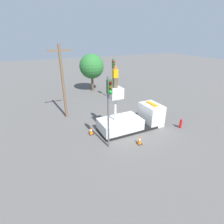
{
  "coord_description": "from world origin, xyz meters",
  "views": [
    {
      "loc": [
        -7.74,
        -12.55,
        8.21
      ],
      "look_at": [
        -2.08,
        -0.92,
        2.55
      ],
      "focal_mm": 28.0,
      "sensor_mm": 36.0,
      "label": 1
    }
  ],
  "objects_px": {
    "worker": "(115,77)",
    "tree_left_bg": "(92,66)",
    "traffic_light_across": "(113,71)",
    "bucket_truck": "(132,120)",
    "traffic_cone_rear": "(91,131)",
    "traffic_light_pole": "(109,101)",
    "utility_pole": "(63,80)",
    "traffic_cone_curbside": "(140,140)",
    "fire_hydrant": "(181,124)"
  },
  "relations": [
    {
      "from": "tree_left_bg",
      "to": "utility_pole",
      "type": "height_order",
      "value": "utility_pole"
    },
    {
      "from": "traffic_cone_rear",
      "to": "fire_hydrant",
      "type": "bearing_deg",
      "value": -18.11
    },
    {
      "from": "bucket_truck",
      "to": "fire_hydrant",
      "type": "distance_m",
      "value": 4.74
    },
    {
      "from": "traffic_cone_rear",
      "to": "utility_pole",
      "type": "relative_size",
      "value": 0.1
    },
    {
      "from": "fire_hydrant",
      "to": "traffic_cone_curbside",
      "type": "xyz_separation_m",
      "value": [
        -5.12,
        -0.57,
        -0.09
      ]
    },
    {
      "from": "bucket_truck",
      "to": "traffic_cone_curbside",
      "type": "xyz_separation_m",
      "value": [
        -0.85,
        -2.59,
        -0.47
      ]
    },
    {
      "from": "fire_hydrant",
      "to": "traffic_cone_rear",
      "type": "relative_size",
      "value": 1.3
    },
    {
      "from": "bucket_truck",
      "to": "traffic_cone_rear",
      "type": "distance_m",
      "value": 3.98
    },
    {
      "from": "fire_hydrant",
      "to": "tree_left_bg",
      "type": "relative_size",
      "value": 0.16
    },
    {
      "from": "bucket_truck",
      "to": "traffic_light_pole",
      "type": "height_order",
      "value": "traffic_light_pole"
    },
    {
      "from": "fire_hydrant",
      "to": "traffic_light_pole",
      "type": "bearing_deg",
      "value": 179.6
    },
    {
      "from": "fire_hydrant",
      "to": "traffic_cone_curbside",
      "type": "height_order",
      "value": "fire_hydrant"
    },
    {
      "from": "utility_pole",
      "to": "worker",
      "type": "bearing_deg",
      "value": -58.17
    },
    {
      "from": "bucket_truck",
      "to": "traffic_light_pole",
      "type": "relative_size",
      "value": 1.11
    },
    {
      "from": "traffic_light_across",
      "to": "traffic_cone_curbside",
      "type": "xyz_separation_m",
      "value": [
        -2.92,
        -10.8,
        -3.54
      ]
    },
    {
      "from": "traffic_light_across",
      "to": "fire_hydrant",
      "type": "relative_size",
      "value": 5.85
    },
    {
      "from": "traffic_light_across",
      "to": "traffic_cone_curbside",
      "type": "bearing_deg",
      "value": -105.13
    },
    {
      "from": "bucket_truck",
      "to": "traffic_light_across",
      "type": "distance_m",
      "value": 9.0
    },
    {
      "from": "fire_hydrant",
      "to": "bucket_truck",
      "type": "bearing_deg",
      "value": 154.6
    },
    {
      "from": "bucket_truck",
      "to": "traffic_cone_rear",
      "type": "height_order",
      "value": "bucket_truck"
    },
    {
      "from": "worker",
      "to": "traffic_cone_curbside",
      "type": "height_order",
      "value": "worker"
    },
    {
      "from": "traffic_cone_curbside",
      "to": "tree_left_bg",
      "type": "relative_size",
      "value": 0.14
    },
    {
      "from": "traffic_light_pole",
      "to": "traffic_cone_curbside",
      "type": "relative_size",
      "value": 7.2
    },
    {
      "from": "traffic_light_across",
      "to": "traffic_cone_rear",
      "type": "bearing_deg",
      "value": -128.26
    },
    {
      "from": "traffic_cone_rear",
      "to": "traffic_cone_curbside",
      "type": "distance_m",
      "value": 4.44
    },
    {
      "from": "worker",
      "to": "traffic_light_pole",
      "type": "distance_m",
      "value": 2.73
    },
    {
      "from": "worker",
      "to": "utility_pole",
      "type": "relative_size",
      "value": 0.23
    },
    {
      "from": "traffic_light_pole",
      "to": "traffic_light_across",
      "type": "bearing_deg",
      "value": 62.19
    },
    {
      "from": "utility_pole",
      "to": "fire_hydrant",
      "type": "bearing_deg",
      "value": -38.0
    },
    {
      "from": "traffic_light_pole",
      "to": "traffic_cone_curbside",
      "type": "xyz_separation_m",
      "value": [
        2.45,
        -0.62,
        -3.62
      ]
    },
    {
      "from": "worker",
      "to": "tree_left_bg",
      "type": "distance_m",
      "value": 13.86
    },
    {
      "from": "bucket_truck",
      "to": "tree_left_bg",
      "type": "xyz_separation_m",
      "value": [
        0.98,
        13.52,
        3.01
      ]
    },
    {
      "from": "bucket_truck",
      "to": "worker",
      "type": "height_order",
      "value": "worker"
    },
    {
      "from": "tree_left_bg",
      "to": "traffic_light_across",
      "type": "bearing_deg",
      "value": -78.43
    },
    {
      "from": "worker",
      "to": "tree_left_bg",
      "type": "height_order",
      "value": "worker"
    },
    {
      "from": "traffic_cone_curbside",
      "to": "utility_pole",
      "type": "xyz_separation_m",
      "value": [
        -4.22,
        7.87,
        3.71
      ]
    },
    {
      "from": "bucket_truck",
      "to": "traffic_cone_curbside",
      "type": "relative_size",
      "value": 7.96
    },
    {
      "from": "worker",
      "to": "traffic_light_across",
      "type": "distance_m",
      "value": 9.15
    },
    {
      "from": "utility_pole",
      "to": "traffic_light_pole",
      "type": "bearing_deg",
      "value": -76.26
    },
    {
      "from": "bucket_truck",
      "to": "traffic_cone_rear",
      "type": "relative_size",
      "value": 8.59
    },
    {
      "from": "traffic_cone_curbside",
      "to": "traffic_cone_rear",
      "type": "bearing_deg",
      "value": 133.24
    },
    {
      "from": "bucket_truck",
      "to": "traffic_light_across",
      "type": "xyz_separation_m",
      "value": [
        2.07,
        8.21,
        3.06
      ]
    },
    {
      "from": "worker",
      "to": "traffic_cone_curbside",
      "type": "relative_size",
      "value": 2.22
    },
    {
      "from": "traffic_cone_curbside",
      "to": "tree_left_bg",
      "type": "bearing_deg",
      "value": 83.52
    },
    {
      "from": "worker",
      "to": "fire_hydrant",
      "type": "distance_m",
      "value": 7.92
    },
    {
      "from": "traffic_light_pole",
      "to": "utility_pole",
      "type": "height_order",
      "value": "utility_pole"
    },
    {
      "from": "worker",
      "to": "traffic_light_across",
      "type": "height_order",
      "value": "worker"
    },
    {
      "from": "tree_left_bg",
      "to": "traffic_cone_rear",
      "type": "bearing_deg",
      "value": -110.74
    },
    {
      "from": "bucket_truck",
      "to": "traffic_cone_rear",
      "type": "xyz_separation_m",
      "value": [
        -3.9,
        0.64,
        -0.5
      ]
    },
    {
      "from": "traffic_light_pole",
      "to": "traffic_light_across",
      "type": "xyz_separation_m",
      "value": [
        5.37,
        10.18,
        -0.08
      ]
    }
  ]
}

